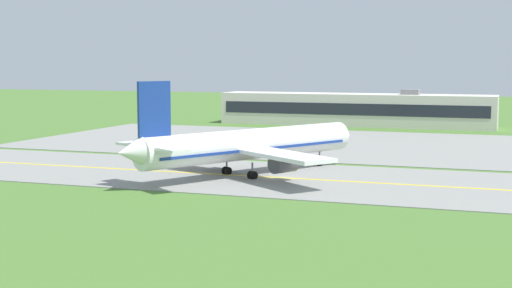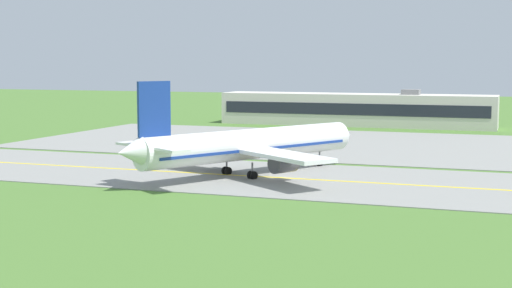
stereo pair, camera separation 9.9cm
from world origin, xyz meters
name	(u,v)px [view 2 (the right image)]	position (x,y,z in m)	size (l,w,h in m)	color
ground_plane	(281,179)	(0.00, 0.00, 0.00)	(500.00, 500.00, 0.00)	#47702D
taxiway_strip	(281,178)	(0.00, 0.00, 0.05)	(240.00, 28.00, 0.10)	gray
apron_pad	(408,146)	(10.00, 42.00, 0.05)	(140.00, 52.00, 0.10)	gray
taxiway_centreline	(281,178)	(0.00, 0.00, 0.11)	(220.00, 0.60, 0.01)	yellow
airplane_lead	(248,145)	(-4.77, 0.51, 4.13)	(30.16, 36.29, 12.70)	white
service_truck_catering	(303,143)	(-6.06, 30.64, 1.18)	(6.39, 5.41, 2.59)	silver
terminal_building	(356,110)	(-8.12, 82.36, 3.77)	(64.14, 10.18, 8.69)	beige
traffic_cone_near_edge	(313,164)	(0.72, 12.56, 0.30)	(0.44, 0.44, 0.60)	orange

